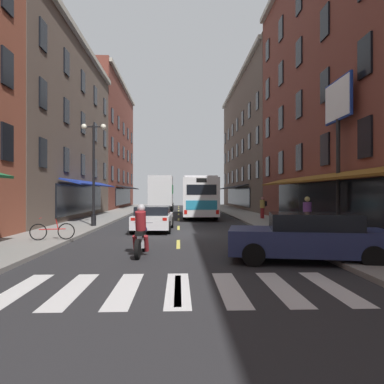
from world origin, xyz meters
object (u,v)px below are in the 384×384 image
box_truck (162,194)px  pedestrian_near (263,207)px  bicycle_near (53,231)px  motorcycle_rider (141,233)px  sedan_near (153,218)px  sedan_mid (308,237)px  street_lamp_twin (94,170)px  transit_bus (199,197)px  billboard_sign (338,119)px  pedestrian_mid (307,216)px

box_truck → pedestrian_near: size_ratio=4.20×
bicycle_near → pedestrian_near: (11.25, 11.54, 0.47)m
motorcycle_rider → bicycle_near: (-3.84, 2.84, -0.21)m
sedan_near → sedan_mid: 10.06m
box_truck → motorcycle_rider: 26.66m
motorcycle_rider → street_lamp_twin: (-3.66, 8.90, 2.65)m
pedestrian_near → street_lamp_twin: street_lamp_twin is taller
box_truck → transit_bus: bearing=-66.3°
billboard_sign → motorcycle_rider: size_ratio=3.33×
transit_bus → bicycle_near: transit_bus is taller
sedan_near → pedestrian_near: size_ratio=2.78×
bicycle_near → sedan_near: bearing=50.7°
box_truck → motorcycle_rider: (0.64, -26.62, -1.24)m
sedan_near → pedestrian_near: bearing=42.9°
billboard_sign → motorcycle_rider: (-8.25, -3.82, -4.60)m
street_lamp_twin → pedestrian_near: bearing=26.3°
pedestrian_mid → street_lamp_twin: bearing=-132.5°
sedan_mid → motorcycle_rider: size_ratio=2.31×
transit_bus → bicycle_near: bearing=-113.5°
sedan_mid → pedestrian_near: (2.40, 15.65, 0.25)m
motorcycle_rider → bicycle_near: bearing=143.5°
bicycle_near → pedestrian_near: 16.13m
transit_bus → street_lamp_twin: 11.72m
transit_bus → pedestrian_near: bearing=-42.2°
box_truck → sedan_mid: 28.48m
motorcycle_rider → pedestrian_mid: (6.74, 3.46, 0.32)m
motorcycle_rider → bicycle_near: motorcycle_rider is taller
bicycle_near → street_lamp_twin: bearing=88.3°
sedan_near → street_lamp_twin: 4.68m
billboard_sign → pedestrian_mid: size_ratio=3.99×
transit_bus → bicycle_near: size_ratio=6.81×
billboard_sign → transit_bus: (-5.30, 14.62, -3.60)m
pedestrian_near → transit_bus: bearing=25.6°
billboard_sign → bicycle_near: 13.05m
transit_bus → sedan_mid: bearing=-84.0°
billboard_sign → street_lamp_twin: billboard_sign is taller
box_truck → bicycle_near: bearing=-97.7°
bicycle_near → pedestrian_mid: 10.61m
sedan_near → pedestrian_mid: (6.87, -3.90, 0.35)m
transit_bus → sedan_mid: (2.07, -19.71, -0.98)m
sedan_near → bicycle_near: 5.85m
motorcycle_rider → street_lamp_twin: 9.98m
box_truck → street_lamp_twin: bearing=-99.7°
sedan_mid → box_truck: bearing=101.5°
pedestrian_mid → sedan_near: bearing=-134.5°
sedan_near → bicycle_near: bearing=-129.3°
pedestrian_mid → box_truck: bearing=-177.2°
billboard_sign → street_lamp_twin: size_ratio=1.18×
box_truck → sedan_mid: bearing=-78.5°
bicycle_near → pedestrian_near: size_ratio=1.06×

